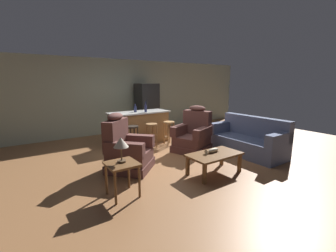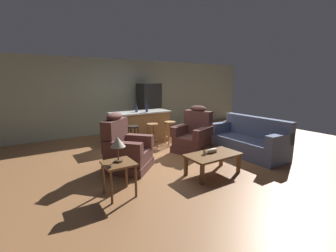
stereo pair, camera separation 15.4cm
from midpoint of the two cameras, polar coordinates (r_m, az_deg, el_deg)
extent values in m
plane|color=brown|center=(5.79, -0.18, -7.19)|extent=(12.00, 12.00, 0.00)
cube|color=#9EA88E|center=(8.31, -12.00, 7.36)|extent=(12.00, 0.05, 2.60)
cube|color=brown|center=(4.59, 12.32, -7.19)|extent=(1.10, 0.60, 0.04)
cube|color=brown|center=(4.18, 9.72, -12.03)|extent=(0.06, 0.06, 0.38)
cube|color=brown|center=(4.86, 18.38, -9.09)|extent=(0.06, 0.06, 0.38)
cube|color=brown|center=(4.52, 5.55, -10.10)|extent=(0.06, 0.06, 0.38)
cube|color=brown|center=(5.15, 14.21, -7.68)|extent=(0.06, 0.06, 0.38)
cube|color=#4C3823|center=(4.65, 12.03, -6.62)|extent=(0.22, 0.07, 0.01)
ellipsoid|color=tan|center=(4.63, 12.05, -6.16)|extent=(0.28, 0.09, 0.09)
cone|color=tan|center=(4.52, 10.51, -6.55)|extent=(0.06, 0.10, 0.10)
cube|color=#4C5675|center=(6.12, 20.02, -5.87)|extent=(0.85, 1.91, 0.20)
cube|color=#4C5675|center=(6.07, 20.16, -3.98)|extent=(0.85, 1.91, 0.22)
cube|color=#4C5675|center=(6.24, 22.18, -0.22)|extent=(0.21, 1.90, 0.52)
cube|color=#4C5675|center=(5.56, 27.28, -3.26)|extent=(0.84, 0.21, 0.28)
cube|color=#4C5675|center=(6.54, 14.42, -0.31)|extent=(0.84, 0.21, 0.28)
cube|color=brown|center=(4.89, -8.87, -9.74)|extent=(1.19, 1.19, 0.18)
cube|color=brown|center=(4.82, -8.94, -7.41)|extent=(1.10, 1.10, 0.24)
cube|color=brown|center=(4.83, -12.38, -2.09)|extent=(0.72, 0.69, 0.64)
ellipsoid|color=brown|center=(4.75, -12.57, 2.37)|extent=(0.52, 0.51, 0.16)
cube|color=brown|center=(5.04, -7.35, -3.59)|extent=(0.67, 0.71, 0.26)
cube|color=brown|center=(4.45, -10.47, -5.68)|extent=(0.67, 0.71, 0.26)
cube|color=brown|center=(6.03, 6.79, -5.60)|extent=(1.09, 1.09, 0.18)
cube|color=brown|center=(5.98, 6.84, -3.68)|extent=(1.02, 1.00, 0.24)
cube|color=brown|center=(6.14, 8.29, 0.90)|extent=(0.50, 0.79, 0.64)
ellipsoid|color=brown|center=(6.08, 8.39, 4.42)|extent=(0.41, 0.53, 0.16)
cube|color=brown|center=(5.75, 9.68, -1.78)|extent=(0.81, 0.46, 0.26)
cube|color=brown|center=(6.06, 4.07, -0.98)|extent=(0.81, 0.46, 0.26)
cube|color=brown|center=(3.71, -11.27, -9.33)|extent=(0.48, 0.48, 0.04)
cylinder|color=brown|center=(3.58, -12.93, -15.04)|extent=(0.04, 0.04, 0.52)
cylinder|color=brown|center=(3.72, -6.97, -13.80)|extent=(0.04, 0.04, 0.52)
cylinder|color=brown|center=(3.93, -14.99, -12.71)|extent=(0.04, 0.04, 0.52)
cylinder|color=brown|center=(4.06, -9.51, -11.70)|extent=(0.04, 0.04, 0.52)
cylinder|color=#4C3823|center=(3.74, -11.31, -8.64)|extent=(0.14, 0.14, 0.03)
cylinder|color=#4C3823|center=(3.70, -11.38, -6.82)|extent=(0.02, 0.02, 0.22)
cone|color=#BCB29E|center=(3.64, -11.50, -3.97)|extent=(0.24, 0.24, 0.16)
cube|color=olive|center=(6.81, -6.33, -0.47)|extent=(1.71, 0.63, 0.91)
cube|color=silver|center=(6.73, -6.41, 3.49)|extent=(1.80, 0.70, 0.04)
cylinder|color=black|center=(5.99, -8.20, -0.14)|extent=(0.32, 0.32, 0.04)
torus|color=black|center=(6.09, -8.08, -4.21)|extent=(0.23, 0.23, 0.02)
cylinder|color=black|center=(5.94, -8.58, -3.63)|extent=(0.04, 0.04, 0.64)
cylinder|color=black|center=(6.02, -6.84, -3.38)|extent=(0.04, 0.04, 0.64)
cylinder|color=black|center=(6.11, -9.35, -3.21)|extent=(0.04, 0.04, 0.64)
cylinder|color=black|center=(6.19, -7.66, -2.98)|extent=(0.04, 0.04, 0.64)
cylinder|color=olive|center=(6.25, -3.30, 0.44)|extent=(0.32, 0.32, 0.04)
torus|color=olive|center=(6.35, -3.25, -3.47)|extent=(0.23, 0.23, 0.02)
cylinder|color=olive|center=(6.19, -3.61, -2.90)|extent=(0.04, 0.04, 0.64)
cylinder|color=olive|center=(6.29, -2.02, -2.66)|extent=(0.04, 0.04, 0.64)
cylinder|color=olive|center=(6.36, -4.49, -2.52)|extent=(0.04, 0.04, 0.64)
cylinder|color=olive|center=(6.45, -2.93, -2.30)|extent=(0.04, 0.04, 0.64)
cylinder|color=#A87A47|center=(6.55, 1.18, 0.96)|extent=(0.32, 0.32, 0.04)
torus|color=#A87A47|center=(6.65, 1.16, -2.77)|extent=(0.23, 0.23, 0.02)
cylinder|color=#A87A47|center=(6.49, 0.93, -2.21)|extent=(0.04, 0.04, 0.64)
cylinder|color=#A87A47|center=(6.60, 2.37, -1.99)|extent=(0.04, 0.04, 0.64)
cylinder|color=#A87A47|center=(6.65, -0.03, -1.87)|extent=(0.04, 0.04, 0.64)
cylinder|color=#A87A47|center=(6.76, 1.39, -1.66)|extent=(0.04, 0.04, 0.64)
cube|color=black|center=(8.22, -4.29, 4.59)|extent=(0.70, 0.66, 1.76)
cylinder|color=#333338|center=(7.81, -4.31, 4.89)|extent=(0.02, 0.02, 0.50)
cylinder|color=#23284C|center=(6.65, -7.36, 4.28)|extent=(0.08, 0.08, 0.17)
cylinder|color=#23284C|center=(6.64, -7.39, 5.31)|extent=(0.03, 0.03, 0.07)
cylinder|color=#23284C|center=(6.60, -4.74, 4.49)|extent=(0.07, 0.07, 0.21)
cylinder|color=#23284C|center=(6.59, -4.76, 5.81)|extent=(0.03, 0.03, 0.09)
camera|label=1|loc=(0.08, -89.21, 0.16)|focal=24.00mm
camera|label=2|loc=(0.08, 90.79, -0.16)|focal=24.00mm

